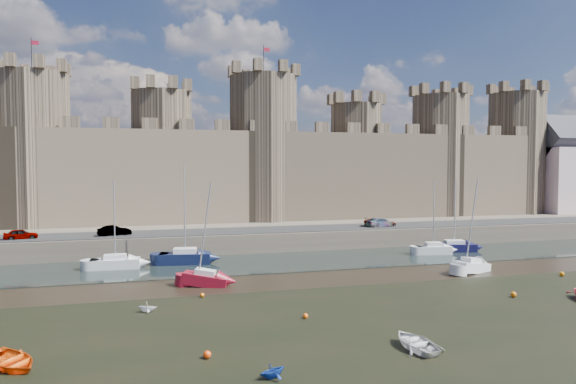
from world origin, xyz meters
The scene contains 25 objects.
ground centered at (0.00, 0.00, 0.00)m, with size 160.00×160.00×0.00m, color black.
seaweed_patch centered at (0.00, -6.00, 0.01)m, with size 70.00×34.00×0.01m, color black.
water_channel centered at (0.00, 24.00, 0.04)m, with size 160.00×12.00×0.08m, color black.
quay centered at (0.00, 60.00, 1.25)m, with size 160.00×60.00×2.50m, color #4C443A.
road centered at (0.00, 34.00, 2.55)m, with size 160.00×7.00×0.10m, color black.
castle centered at (-0.64, 48.00, 11.67)m, with size 108.50×11.00×29.00m.
car_0 centered at (-30.69, 33.03, 3.13)m, with size 1.49×3.72×1.27m, color gray.
car_1 centered at (-20.21, 33.38, 3.16)m, with size 1.39×3.98×1.31m, color gray.
car_2 centered at (15.80, 33.18, 3.16)m, with size 1.86×4.57×1.33m, color gray.
car_3 centered at (15.88, 33.78, 3.12)m, with size 2.07×4.49×1.25m, color gray.
sailboat_0 centered at (-19.63, 24.84, 0.76)m, with size 5.21×2.15×9.64m.
sailboat_1 centered at (-12.13, 25.54, 0.87)m, with size 5.94×3.08×11.34m.
sailboat_2 centered at (18.56, 23.93, 0.77)m, with size 4.61×2.48×9.43m.
sailboat_3 centered at (22.25, 24.99, 0.74)m, with size 5.64×3.28×9.30m.
sailboat_4 centered at (-10.99, 14.53, 0.72)m, with size 4.46×2.91×9.73m.
sailboat_5 centered at (16.67, 13.32, 0.72)m, with size 4.91×3.36×9.87m.
dinghy_0 centered at (-23.41, -2.35, 0.38)m, with size 2.62×0.76×3.67m, color #F0560E.
dinghy_1 centered at (-9.78, -7.40, 0.39)m, with size 1.29×0.79×1.49m, color #163897.
dinghy_2 centered at (-0.22, -5.42, 0.37)m, with size 2.56×0.74×3.59m, color silver.
dinghy_3 centered at (-16.19, 7.02, 0.37)m, with size 1.22×0.74×1.41m, color white.
buoy_0 centered at (-4.96, 2.30, 0.20)m, with size 0.39×0.39×0.39m, color #FA580B.
buoy_1 centered at (-11.70, 10.42, 0.20)m, with size 0.39×0.39×0.39m, color orange.
buoy_3 centered at (24.41, 9.24, 0.24)m, with size 0.48×0.48×0.48m, color orange.
buoy_4 centered at (-12.79, -3.68, 0.24)m, with size 0.47×0.47×0.47m, color #EA3D0A.
buoy_5 centered at (14.00, 3.48, 0.24)m, with size 0.49×0.49×0.49m, color orange.
Camera 1 is at (-15.88, -33.24, 11.28)m, focal length 32.00 mm.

